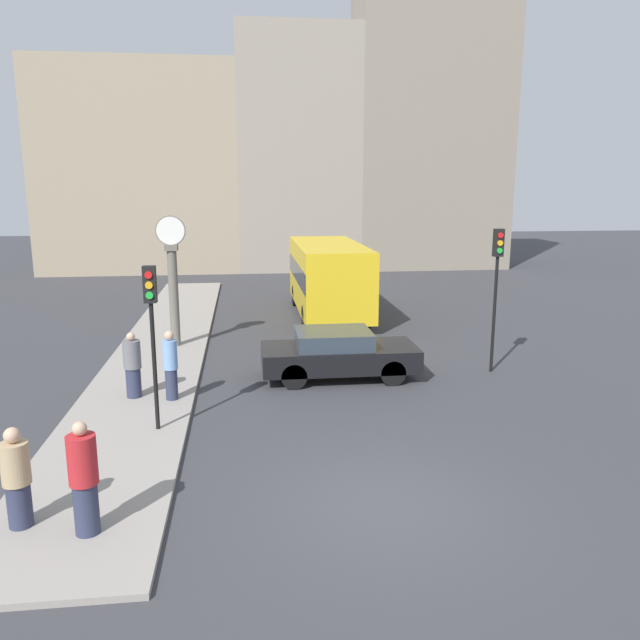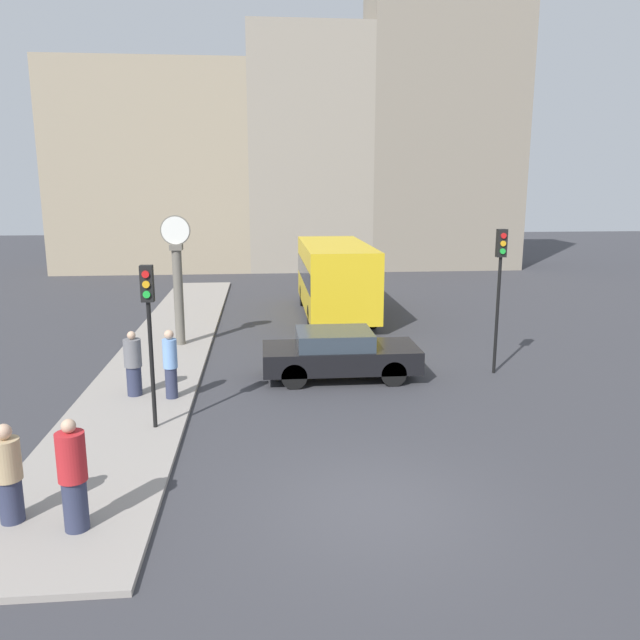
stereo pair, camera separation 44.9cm
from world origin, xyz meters
The scene contains 12 objects.
ground_plane centered at (0.00, 0.00, 0.00)m, with size 120.00×120.00×0.00m, color #38383D.
sidewalk_corner centered at (-4.97, 11.13, 0.05)m, with size 2.82×26.26×0.10m, color gray.
building_row centered at (1.48, 30.73, 7.86)m, with size 28.77×5.00×19.20m.
sedan_car centered at (0.25, 7.12, 0.70)m, with size 4.26×1.87×1.35m.
bus_distant centered at (1.11, 15.52, 1.67)m, with size 2.58×7.54×2.94m.
traffic_light_near centered at (-4.18, 3.66, 2.64)m, with size 0.26×0.24×3.52m.
traffic_light_far centered at (4.71, 7.19, 2.90)m, with size 0.26×0.24×4.07m.
street_clock centered at (-4.54, 10.93, 2.20)m, with size 0.95×0.40×4.20m.
pedestrian_tan_coat centered at (-5.75, -0.08, 0.89)m, with size 0.42×0.42×1.60m.
pedestrian_red_top centered at (-4.68, -0.41, 0.98)m, with size 0.43×0.43×1.77m.
pedestrian_blue_stripe centered at (-4.08, 5.56, 0.97)m, with size 0.35×0.35×1.72m.
pedestrian_grey_jacket centered at (-5.03, 5.85, 0.91)m, with size 0.43×0.43×1.64m.
Camera 1 is at (-2.23, -9.28, 5.24)m, focal length 35.00 mm.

